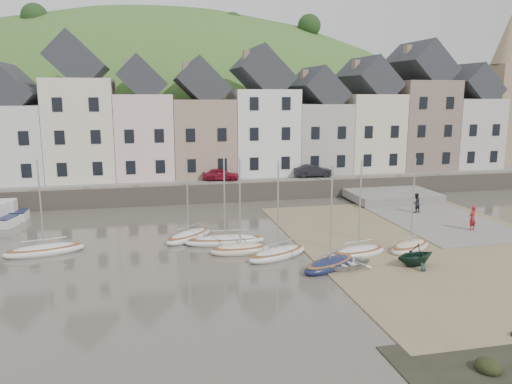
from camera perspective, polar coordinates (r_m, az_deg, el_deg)
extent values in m
plane|color=#474238|center=(31.80, 2.35, -7.36)|extent=(160.00, 160.00, 0.00)
cube|color=#386026|center=(62.34, -5.15, 2.48)|extent=(90.00, 30.00, 1.50)
cube|color=slate|center=(50.97, -3.51, 1.48)|extent=(70.00, 7.00, 0.10)
cube|color=slate|center=(47.69, -2.85, 0.02)|extent=(70.00, 1.20, 1.80)
cube|color=#7B684B|center=(36.09, 19.58, -5.71)|extent=(18.00, 26.00, 0.06)
cube|color=slate|center=(44.70, 18.56, -2.41)|extent=(8.00, 18.00, 0.12)
ellipsoid|color=#386026|center=(93.51, -10.23, -6.52)|extent=(134.40, 84.00, 84.00)
cylinder|color=#382619|center=(78.85, -23.75, 16.00)|extent=(0.50, 0.50, 3.00)
sphere|color=#213D19|center=(79.14, -23.90, 17.79)|extent=(3.60, 3.60, 3.60)
cylinder|color=#382619|center=(81.53, -13.09, 16.44)|extent=(0.50, 0.50, 3.00)
sphere|color=#213D19|center=(81.81, -13.17, 18.18)|extent=(3.60, 3.60, 3.60)
cylinder|color=#382619|center=(80.72, -2.68, 16.76)|extent=(0.50, 0.50, 3.00)
sphere|color=#213D19|center=(81.00, -2.69, 18.52)|extent=(3.60, 3.60, 3.60)
cylinder|color=#382619|center=(82.66, 6.03, 16.58)|extent=(0.50, 0.50, 3.00)
sphere|color=#213D19|center=(82.94, 6.07, 18.30)|extent=(3.60, 3.60, 3.60)
cube|color=silver|center=(54.77, -25.46, 5.00)|extent=(5.80, 8.00, 7.50)
cube|color=beige|center=(53.62, -19.12, 6.70)|extent=(6.40, 8.00, 10.00)
cube|color=gray|center=(53.91, -21.45, 15.34)|extent=(0.60, 0.90, 1.40)
cube|color=beige|center=(53.33, -12.57, 6.21)|extent=(5.60, 8.00, 8.50)
cube|color=gray|center=(53.24, -14.45, 13.75)|extent=(0.60, 0.90, 1.40)
cube|color=gray|center=(53.67, -6.16, 6.18)|extent=(6.20, 8.00, 8.00)
cube|color=gray|center=(53.38, -8.03, 13.76)|extent=(0.60, 0.90, 1.40)
cube|color=silver|center=(54.71, 0.60, 6.86)|extent=(6.60, 8.00, 9.00)
cube|color=gray|center=(54.33, -1.14, 15.09)|extent=(0.60, 0.90, 1.40)
cube|color=#A7A299|center=(56.50, 6.82, 6.15)|extent=(5.80, 8.00, 7.50)
cube|color=gray|center=(55.86, 5.54, 12.98)|extent=(0.60, 0.90, 1.40)
cube|color=beige|center=(58.68, 12.37, 6.65)|extent=(6.00, 8.00, 8.50)
cube|color=gray|center=(57.98, 11.29, 13.84)|extent=(0.60, 0.90, 1.40)
cube|color=#7D685A|center=(61.51, 17.74, 7.28)|extent=(6.40, 8.00, 10.00)
cube|color=gray|center=(60.79, 16.86, 15.06)|extent=(0.60, 0.90, 1.40)
cube|color=beige|center=(64.86, 22.42, 6.25)|extent=(5.80, 8.00, 8.00)
cube|color=gray|center=(63.93, 21.80, 12.46)|extent=(0.60, 0.90, 1.40)
cube|color=#997F60|center=(67.97, 26.33, 7.82)|extent=(3.50, 3.50, 12.00)
cone|color=#997F60|center=(68.23, 27.00, 15.37)|extent=(4.00, 4.00, 6.00)
ellipsoid|color=silver|center=(34.98, -22.92, -6.19)|extent=(5.15, 2.60, 0.84)
ellipsoid|color=brown|center=(34.92, -22.95, -5.84)|extent=(4.74, 2.37, 0.20)
cylinder|color=#B2B5B7|center=(34.24, -23.31, -1.22)|extent=(0.10, 0.10, 5.60)
cylinder|color=#B2B5B7|center=(34.78, -23.01, -5.01)|extent=(2.66, 0.70, 0.08)
ellipsoid|color=silver|center=(35.65, -7.68, -5.07)|extent=(4.12, 3.99, 0.84)
ellipsoid|color=brown|center=(35.59, -7.69, -4.73)|extent=(3.78, 3.65, 0.20)
cylinder|color=#B2B5B7|center=(34.91, -7.81, -0.18)|extent=(0.10, 0.10, 5.60)
cylinder|color=#B2B5B7|center=(35.45, -7.71, -3.90)|extent=(1.76, 1.65, 0.08)
ellipsoid|color=beige|center=(32.45, -1.81, -6.61)|extent=(3.96, 1.64, 0.84)
ellipsoid|color=brown|center=(32.38, -1.82, -6.24)|extent=(3.65, 1.49, 0.20)
cylinder|color=#B2B5B7|center=(31.64, -1.85, -1.25)|extent=(0.10, 0.10, 5.60)
cylinder|color=#B2B5B7|center=(32.23, -1.82, -5.34)|extent=(2.15, 0.16, 0.08)
ellipsoid|color=silver|center=(31.61, 2.47, -7.10)|extent=(4.66, 3.31, 0.84)
ellipsoid|color=brown|center=(31.54, 2.47, -6.72)|extent=(4.28, 3.03, 0.20)
cylinder|color=#B2B5B7|center=(30.78, 2.52, -1.61)|extent=(0.10, 0.10, 5.60)
cylinder|color=#B2B5B7|center=(31.38, 2.48, -5.80)|extent=(2.23, 1.15, 0.08)
ellipsoid|color=silver|center=(34.37, -3.56, -5.60)|extent=(5.52, 1.74, 0.84)
ellipsoid|color=brown|center=(34.31, -3.56, -5.25)|extent=(5.08, 1.58, 0.20)
cylinder|color=#B2B5B7|center=(33.61, -3.62, -0.53)|extent=(0.10, 0.10, 5.60)
cylinder|color=#B2B5B7|center=(34.16, -3.57, -4.40)|extent=(3.01, 0.21, 0.08)
ellipsoid|color=#131A3C|center=(29.98, 8.37, -8.24)|extent=(4.35, 3.35, 0.84)
ellipsoid|color=brown|center=(29.91, 8.38, -7.84)|extent=(3.99, 3.06, 0.20)
cylinder|color=#B2B5B7|center=(29.11, 8.54, -2.47)|extent=(0.10, 0.10, 5.60)
cylinder|color=#B2B5B7|center=(29.74, 8.41, -6.88)|extent=(2.03, 1.19, 0.08)
ellipsoid|color=silver|center=(32.52, 11.53, -6.80)|extent=(4.23, 2.36, 0.84)
ellipsoid|color=brown|center=(32.45, 11.55, -6.43)|extent=(3.88, 2.15, 0.20)
cylinder|color=#B2B5B7|center=(31.71, 11.75, -1.46)|extent=(0.10, 0.10, 5.60)
cylinder|color=#B2B5B7|center=(32.30, 11.58, -5.53)|extent=(2.16, 0.57, 0.08)
ellipsoid|color=beige|center=(34.45, 17.12, -6.05)|extent=(4.01, 3.16, 0.84)
ellipsoid|color=brown|center=(34.39, 17.14, -5.70)|extent=(3.68, 2.89, 0.20)
cylinder|color=#B2B5B7|center=(33.69, 17.42, -1.00)|extent=(0.10, 0.10, 5.60)
cylinder|color=#B2B5B7|center=(34.24, 17.20, -4.85)|extent=(1.84, 1.09, 0.08)
cube|color=silver|center=(45.11, -26.65, -1.42)|extent=(1.64, 1.23, 1.00)
imported|color=silver|center=(30.00, 10.43, -7.99)|extent=(3.39, 2.96, 0.58)
imported|color=#153026|center=(31.27, 17.66, -6.81)|extent=(2.94, 2.67, 1.34)
imported|color=maroon|center=(40.42, 23.40, -2.73)|extent=(0.79, 0.66, 1.83)
imported|color=black|center=(44.73, 17.74, -1.18)|extent=(0.96, 0.85, 1.66)
imported|color=maroon|center=(49.80, -4.02, 2.02)|extent=(3.83, 2.17, 1.23)
imported|color=black|center=(52.05, 6.52, 2.42)|extent=(4.05, 1.59, 1.31)
ellipsoid|color=black|center=(21.37, 24.91, -17.58)|extent=(0.95, 1.04, 0.62)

